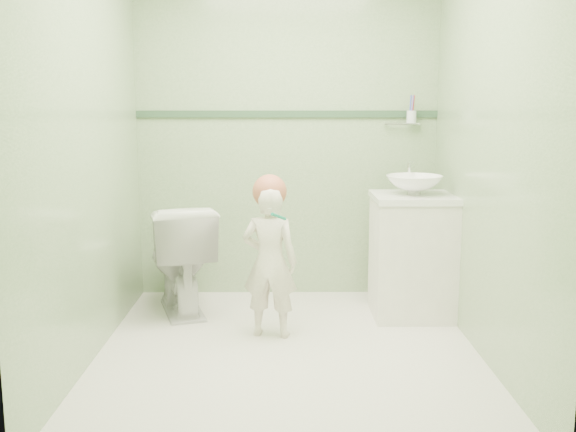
{
  "coord_description": "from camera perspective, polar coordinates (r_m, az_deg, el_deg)",
  "views": [
    {
      "loc": [
        -0.03,
        -3.61,
        1.42
      ],
      "look_at": [
        0.0,
        0.15,
        0.78
      ],
      "focal_mm": 41.01,
      "sensor_mm": 36.0,
      "label": 1
    }
  ],
  "objects": [
    {
      "name": "ground",
      "position": [
        3.88,
        0.02,
        -11.8
      ],
      "size": [
        2.5,
        2.5,
        0.0
      ],
      "primitive_type": "plane",
      "color": "white",
      "rests_on": "ground"
    },
    {
      "name": "room_shell",
      "position": [
        3.62,
        0.02,
        6.16
      ],
      "size": [
        2.5,
        2.54,
        2.4
      ],
      "color": "#8AAD7B",
      "rests_on": "ground"
    },
    {
      "name": "trim_stripe",
      "position": [
        4.85,
        -0.09,
        8.84
      ],
      "size": [
        2.2,
        0.02,
        0.05
      ],
      "primitive_type": "cube",
      "color": "#314F36",
      "rests_on": "room_shell"
    },
    {
      "name": "vanity",
      "position": [
        4.52,
        10.69,
        -3.56
      ],
      "size": [
        0.52,
        0.5,
        0.8
      ],
      "primitive_type": "cube",
      "color": "silver",
      "rests_on": "ground"
    },
    {
      "name": "counter",
      "position": [
        4.44,
        10.85,
        1.59
      ],
      "size": [
        0.54,
        0.52,
        0.04
      ],
      "primitive_type": "cube",
      "color": "white",
      "rests_on": "vanity"
    },
    {
      "name": "basin",
      "position": [
        4.43,
        10.89,
        2.67
      ],
      "size": [
        0.37,
        0.37,
        0.13
      ],
      "primitive_type": "imported",
      "color": "white",
      "rests_on": "counter"
    },
    {
      "name": "faucet",
      "position": [
        4.6,
        10.48,
        3.94
      ],
      "size": [
        0.03,
        0.13,
        0.18
      ],
      "color": "silver",
      "rests_on": "counter"
    },
    {
      "name": "cup_holder",
      "position": [
        4.88,
        10.57,
        8.45
      ],
      "size": [
        0.26,
        0.07,
        0.21
      ],
      "color": "silver",
      "rests_on": "room_shell"
    },
    {
      "name": "toilet",
      "position": [
        4.59,
        -9.35,
        -3.59
      ],
      "size": [
        0.62,
        0.83,
        0.76
      ],
      "primitive_type": "imported",
      "rotation": [
        0.0,
        0.0,
        3.44
      ],
      "color": "white",
      "rests_on": "ground"
    },
    {
      "name": "toddler",
      "position": [
        4.03,
        -1.59,
        -4.02
      ],
      "size": [
        0.38,
        0.28,
        0.94
      ],
      "primitive_type": "imported",
      "rotation": [
        0.0,
        0.0,
        2.96
      ],
      "color": "beige",
      "rests_on": "ground"
    },
    {
      "name": "hair_cap",
      "position": [
        3.97,
        -1.61,
        2.14
      ],
      "size": [
        0.21,
        0.21,
        0.21
      ],
      "primitive_type": "sphere",
      "color": "#B36044",
      "rests_on": "toddler"
    },
    {
      "name": "teal_toothbrush",
      "position": [
        3.83,
        -0.9,
        0.03
      ],
      "size": [
        0.11,
        0.14,
        0.08
      ],
      "color": "#0F8162",
      "rests_on": "toddler"
    }
  ]
}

